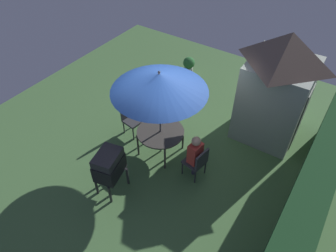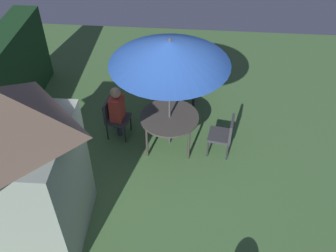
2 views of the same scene
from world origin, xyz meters
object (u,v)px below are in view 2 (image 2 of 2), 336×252
chair_near_shed (114,116)px  patio_umbrella (170,52)px  garden_shed (20,169)px  chair_far_side (224,134)px  patio_table (169,119)px  bbq_grill (186,69)px  person_in_red (117,107)px

chair_near_shed → patio_umbrella: bearing=-98.4°
garden_shed → chair_far_side: garden_shed is taller
garden_shed → patio_table: (2.33, -2.04, -0.86)m
patio_table → bbq_grill: size_ratio=1.01×
chair_far_side → patio_table: bearing=80.9°
patio_umbrella → person_in_red: (0.17, 1.11, -1.45)m
garden_shed → patio_table: bearing=-41.2°
garden_shed → chair_far_side: 3.96m
garden_shed → chair_near_shed: 2.83m
chair_near_shed → garden_shed: bearing=161.4°
garden_shed → patio_table: size_ratio=2.50×
patio_table → patio_umbrella: patio_umbrella is taller
patio_table → bbq_grill: bbq_grill is taller
person_in_red → patio_umbrella: bearing=-98.4°
patio_umbrella → chair_far_side: (-0.18, -1.13, -1.72)m
garden_shed → chair_near_shed: (2.50, -0.84, -1.02)m
bbq_grill → person_in_red: (-1.46, 1.37, -0.06)m
garden_shed → bbq_grill: bearing=-30.1°
bbq_grill → chair_far_side: bearing=-154.2°
garden_shed → patio_umbrella: 3.17m
patio_umbrella → bbq_grill: patio_umbrella is taller
patio_umbrella → chair_far_side: bearing=-99.1°
garden_shed → person_in_red: 2.76m
person_in_red → garden_shed: bearing=159.6°
patio_table → patio_umbrella: bearing=-166.0°
garden_shed → bbq_grill: garden_shed is taller
patio_umbrella → person_in_red: 1.84m
chair_near_shed → person_in_red: person_in_red is taller
chair_near_shed → person_in_red: 0.28m
garden_shed → patio_table: garden_shed is taller
person_in_red → bbq_grill: bearing=-43.1°
patio_umbrella → chair_near_shed: size_ratio=2.81×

